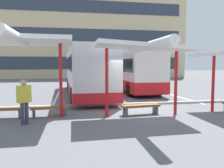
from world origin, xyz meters
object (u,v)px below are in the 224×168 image
Objects in this scene: coach_bus_0 at (86,71)px; bench_1 at (49,109)px; waiting_shelter_1 at (144,49)px; waiting_shelter_0 at (23,42)px; waiting_passenger_0 at (24,98)px; coach_bus_1 at (130,72)px; bench_2 at (141,107)px; bench_0 at (5,110)px.

bench_1 is at bearing -105.35° from coach_bus_0.
waiting_shelter_1 is (4.03, -0.74, 2.60)m from bench_1.
waiting_shelter_0 is 2.97× the size of waiting_passenger_0.
waiting_shelter_1 reaches higher than bench_1.
waiting_shelter_1 is at bearing -3.29° from waiting_shelter_0.
coach_bus_1 is 2.51× the size of waiting_shelter_1.
bench_1 is 4.04m from bench_2.
waiting_shelter_1 reaches higher than waiting_passenger_0.
coach_bus_1 is 12.72m from waiting_passenger_0.
waiting_passenger_0 is at bearing -50.26° from bench_0.
bench_1 is (1.80, -0.00, 0.00)m from bench_0.
bench_2 is at bearing -4.15° from bench_1.
waiting_passenger_0 is at bearing -174.34° from waiting_shelter_1.
waiting_shelter_1 reaches higher than bench_0.
bench_1 and bench_2 have the same top height.
coach_bus_0 reaches higher than waiting_passenger_0.
bench_2 is at bearing -2.90° from bench_0.
coach_bus_1 reaches higher than waiting_shelter_1.
waiting_passenger_0 is at bearing -122.66° from bench_1.
coach_bus_0 is at bearing -151.98° from coach_bus_1.
bench_0 is at bearing 129.74° from waiting_passenger_0.
bench_1 is at bearing 27.13° from waiting_shelter_0.
coach_bus_0 is 9.03m from waiting_passenger_0.
bench_0 is 0.92× the size of waiting_passenger_0.
waiting_shelter_0 is at bearing -178.04° from bench_2.
waiting_shelter_1 is (5.83, -0.75, 2.60)m from bench_0.
waiting_passenger_0 reaches higher than bench_0.
coach_bus_0 is at bearing 74.65° from bench_1.
waiting_shelter_0 is at bearing 98.78° from waiting_passenger_0.
coach_bus_1 is 6.77× the size of bench_1.
coach_bus_0 is 8.38m from bench_0.
bench_0 is 1.80m from bench_1.
waiting_shelter_0 is at bearing -27.28° from bench_0.
waiting_shelter_1 is at bearing -101.25° from coach_bus_1.
coach_bus_1 is at bearing 50.33° from bench_0.
waiting_shelter_0 is 2.79× the size of bench_2.
coach_bus_1 is 6.96× the size of bench_0.
bench_2 is (0.00, 0.45, -2.59)m from waiting_shelter_1.
bench_2 is (2.02, -7.62, -1.42)m from coach_bus_0.
waiting_passenger_0 is (-2.79, -8.55, -0.77)m from coach_bus_0.
waiting_passenger_0 is at bearing -169.07° from bench_2.
waiting_passenger_0 is (-4.81, -0.93, 0.65)m from bench_2.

